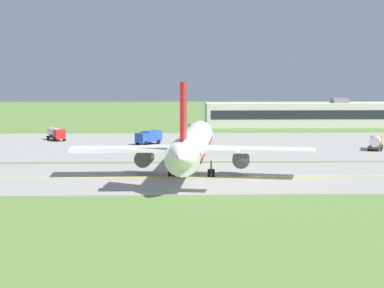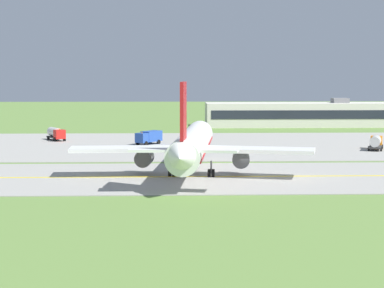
{
  "view_description": "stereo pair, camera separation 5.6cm",
  "coord_description": "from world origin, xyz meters",
  "px_view_note": "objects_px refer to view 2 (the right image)",
  "views": [
    {
      "loc": [
        -10.83,
        -91.96,
        13.64
      ],
      "look_at": [
        -7.41,
        4.19,
        4.0
      ],
      "focal_mm": 66.14,
      "sensor_mm": 36.0,
      "label": 1
    },
    {
      "loc": [
        -10.77,
        -91.96,
        13.64
      ],
      "look_at": [
        -7.41,
        4.19,
        4.0
      ],
      "focal_mm": 66.14,
      "sensor_mm": 36.0,
      "label": 2
    }
  ],
  "objects_px": {
    "airplane_lead": "(192,145)",
    "service_truck_baggage": "(56,133)",
    "service_truck_catering": "(149,137)",
    "service_truck_pushback": "(376,142)"
  },
  "relations": [
    {
      "from": "airplane_lead",
      "to": "service_truck_catering",
      "type": "relative_size",
      "value": 6.57
    },
    {
      "from": "airplane_lead",
      "to": "service_truck_pushback",
      "type": "xyz_separation_m",
      "value": [
        33.63,
        29.74,
        -2.6
      ]
    },
    {
      "from": "airplane_lead",
      "to": "service_truck_baggage",
      "type": "height_order",
      "value": "airplane_lead"
    },
    {
      "from": "service_truck_catering",
      "to": "service_truck_pushback",
      "type": "relative_size",
      "value": 0.95
    },
    {
      "from": "airplane_lead",
      "to": "service_truck_catering",
      "type": "bearing_deg",
      "value": 99.45
    },
    {
      "from": "airplane_lead",
      "to": "service_truck_baggage",
      "type": "xyz_separation_m",
      "value": [
        -25.88,
        49.73,
        -2.6
      ]
    },
    {
      "from": "airplane_lead",
      "to": "service_truck_pushback",
      "type": "bearing_deg",
      "value": 41.48
    },
    {
      "from": "service_truck_pushback",
      "to": "airplane_lead",
      "type": "bearing_deg",
      "value": -138.52
    },
    {
      "from": "airplane_lead",
      "to": "service_truck_pushback",
      "type": "relative_size",
      "value": 6.26
    },
    {
      "from": "airplane_lead",
      "to": "service_truck_baggage",
      "type": "distance_m",
      "value": 56.12
    }
  ]
}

